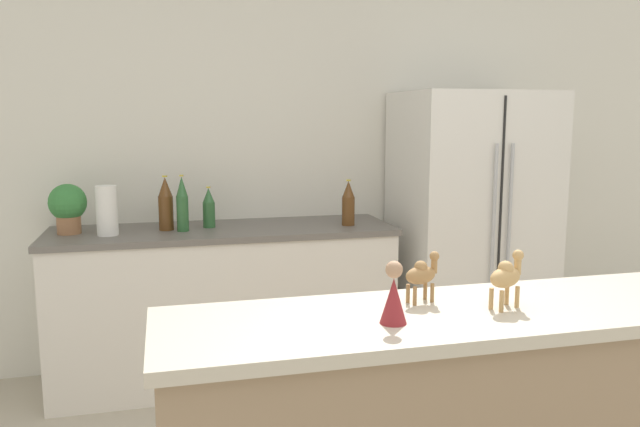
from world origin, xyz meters
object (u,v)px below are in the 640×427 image
(potted_plant, at_px, (68,206))
(camel_figurine_second, at_px, (422,274))
(back_bottle_0, at_px, (348,204))
(camel_figurine, at_px, (506,276))
(paper_towel_roll, at_px, (107,211))
(back_bottle_3, at_px, (182,204))
(wise_man_figurine_crimson, at_px, (394,297))
(refrigerator, at_px, (470,229))
(back_bottle_1, at_px, (166,204))
(back_bottle_2, at_px, (209,208))

(potted_plant, bearing_deg, camel_figurine_second, -58.82)
(back_bottle_0, relative_size, camel_figurine, 1.71)
(paper_towel_roll, bearing_deg, back_bottle_3, 3.79)
(camel_figurine, height_order, wise_man_figurine_crimson, wise_man_figurine_crimson)
(refrigerator, bearing_deg, back_bottle_3, 179.19)
(paper_towel_roll, relative_size, wise_man_figurine_crimson, 1.65)
(potted_plant, height_order, back_bottle_1, back_bottle_1)
(back_bottle_0, xyz_separation_m, camel_figurine_second, (-0.35, -1.88, 0.06))
(back_bottle_1, bearing_deg, potted_plant, 178.24)
(potted_plant, xyz_separation_m, back_bottle_0, (1.56, -0.12, -0.02))
(back_bottle_0, distance_m, back_bottle_1, 1.05)
(back_bottle_3, bearing_deg, camel_figurine_second, -72.65)
(paper_towel_roll, bearing_deg, back_bottle_1, 15.13)
(back_bottle_2, height_order, wise_man_figurine_crimson, wise_man_figurine_crimson)
(back_bottle_2, distance_m, back_bottle_3, 0.18)
(back_bottle_3, relative_size, wise_man_figurine_crimson, 1.93)
(potted_plant, height_order, back_bottle_3, back_bottle_3)
(back_bottle_3, height_order, camel_figurine_second, back_bottle_3)
(paper_towel_roll, height_order, camel_figurine_second, paper_towel_roll)
(back_bottle_1, bearing_deg, back_bottle_0, -5.63)
(paper_towel_roll, relative_size, camel_figurine, 1.70)
(refrigerator, xyz_separation_m, back_bottle_1, (-1.85, 0.08, 0.21))
(camel_figurine, bearing_deg, refrigerator, 64.66)
(wise_man_figurine_crimson, bearing_deg, camel_figurine_second, 47.00)
(camel_figurine_second, bearing_deg, back_bottle_3, 107.35)
(back_bottle_0, bearing_deg, back_bottle_3, 177.26)
(camel_figurine_second, bearing_deg, back_bottle_0, 79.43)
(back_bottle_1, height_order, wise_man_figurine_crimson, back_bottle_1)
(back_bottle_0, relative_size, back_bottle_1, 0.88)
(refrigerator, bearing_deg, camel_figurine, -115.34)
(paper_towel_roll, relative_size, back_bottle_2, 1.13)
(refrigerator, xyz_separation_m, back_bottle_0, (-0.80, -0.02, 0.19))
(camel_figurine_second, bearing_deg, paper_towel_roll, 117.78)
(paper_towel_roll, relative_size, back_bottle_3, 0.85)
(paper_towel_roll, relative_size, back_bottle_0, 0.99)
(potted_plant, height_order, paper_towel_roll, potted_plant)
(paper_towel_roll, bearing_deg, refrigerator, 0.04)
(back_bottle_1, xyz_separation_m, wise_man_figurine_crimson, (0.55, -2.14, 0.03))
(back_bottle_1, xyz_separation_m, back_bottle_3, (0.09, -0.06, 0.00))
(paper_towel_roll, bearing_deg, wise_man_figurine_crimson, -67.38)
(wise_man_figurine_crimson, bearing_deg, back_bottle_3, 102.40)
(back_bottle_2, relative_size, wise_man_figurine_crimson, 1.45)
(refrigerator, distance_m, potted_plant, 2.37)
(back_bottle_3, bearing_deg, paper_towel_roll, -176.21)
(refrigerator, xyz_separation_m, back_bottle_3, (-1.76, 0.02, 0.21))
(back_bottle_2, bearing_deg, paper_towel_roll, -168.47)
(back_bottle_2, height_order, back_bottle_3, back_bottle_3)
(refrigerator, distance_m, back_bottle_2, 1.62)
(back_bottle_3, bearing_deg, back_bottle_2, 29.53)
(refrigerator, relative_size, back_bottle_1, 5.47)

